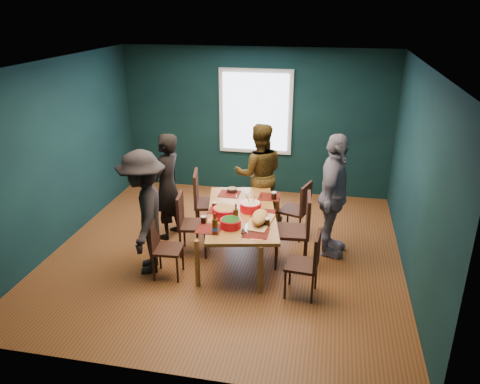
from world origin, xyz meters
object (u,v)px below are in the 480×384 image
Objects in this scene: chair_left_mid at (188,219)px; chair_left_near at (161,243)px; dining_table at (241,216)px; chair_right_near at (309,260)px; person_near_left at (144,213)px; person_far_left at (167,187)px; chair_left_far at (203,198)px; bowl_dumpling at (250,206)px; cutting_board at (260,218)px; person_right at (333,196)px; chair_right_far at (300,206)px; bowl_herbs at (231,223)px; bowl_salad at (225,212)px; chair_right_mid at (299,225)px; person_back at (259,174)px.

chair_left_mid is 1.12× the size of chair_left_near.
chair_left_mid is (-0.78, -0.04, -0.10)m from dining_table.
dining_table is 2.32× the size of chair_right_near.
chair_left_near is (-0.94, -0.70, -0.16)m from dining_table.
person_near_left reaches higher than chair_left_mid.
chair_left_mid reaches higher than chair_right_near.
chair_left_far is at bearing 126.13° from person_far_left.
bowl_dumpling reaches higher than cutting_board.
chair_left_near is 0.50× the size of person_far_left.
person_right reaches higher than chair_left_near.
person_near_left is at bearing -153.61° from bowl_dumpling.
cutting_board is (-0.45, -1.08, 0.25)m from chair_right_far.
person_near_left is (-1.20, -0.58, 0.21)m from dining_table.
person_far_left reaches higher than bowl_herbs.
person_far_left is (-1.23, 0.42, 0.19)m from dining_table.
chair_left_near is at bearing -146.31° from bowl_salad.
chair_left_far is at bearing 151.35° from chair_right_mid.
chair_right_near is 1.11m from bowl_herbs.
chair_right_far is at bearing 47.83° from bowl_dumpling.
chair_left_mid is at bearing 163.94° from bowl_salad.
chair_right_near is at bearing 66.85° from person_near_left.
chair_right_far is 2.40m from person_near_left.
bowl_dumpling is 0.42m from cutting_board.
chair_right_near reaches higher than cutting_board.
person_near_left is (0.03, -1.00, 0.02)m from person_far_left.
person_near_left is 1.47m from bowl_dumpling.
person_right reaches higher than chair_left_far.
chair_right_far reaches higher than chair_right_near.
chair_left_near is at bearing -111.98° from chair_left_mid.
person_right is at bearing 131.61° from person_back.
dining_table is at bearing -116.84° from chair_right_far.
person_far_left reaches higher than chair_left_mid.
chair_right_mid reaches higher than chair_right_far.
chair_left_mid is 1.53m from person_back.
chair_left_far is 1.49m from chair_right_far.
chair_right_near is 2.85× the size of bowl_dumpling.
chair_right_far is at bearing 56.71° from person_right.
chair_right_far is (1.48, 0.14, -0.07)m from chair_left_far.
chair_right_near is at bearing -26.07° from bowl_salad.
person_near_left is at bearing -123.23° from chair_left_far.
bowl_salad is at bearing 118.75° from person_right.
chair_left_near is 0.47m from person_near_left.
dining_table is at bearing 31.93° from chair_left_near.
chair_left_near is 0.95× the size of chair_right_near.
person_back is (0.78, 0.57, 0.24)m from chair_left_far.
person_back is at bearing 61.73° from person_right.
chair_left_far is at bearing 146.10° from bowl_dumpling.
chair_left_mid reaches higher than chair_right_far.
chair_right_far is 0.86× the size of chair_right_mid.
chair_right_far is (1.54, 0.81, -0.01)m from chair_left_mid.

